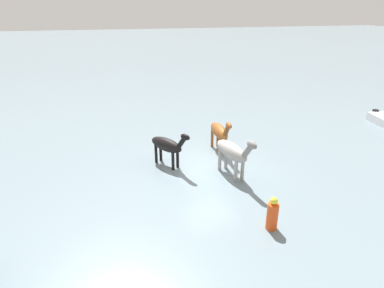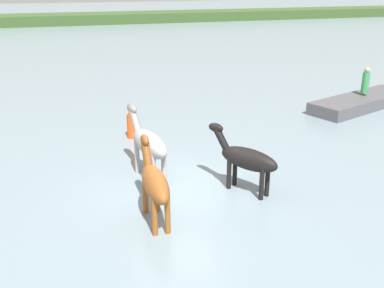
{
  "view_description": "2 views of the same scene",
  "coord_description": "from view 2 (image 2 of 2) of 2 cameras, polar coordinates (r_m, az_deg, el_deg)",
  "views": [
    {
      "loc": [
        4.39,
        12.13,
        6.5
      ],
      "look_at": [
        0.63,
        -0.88,
        0.8
      ],
      "focal_mm": 30.5,
      "sensor_mm": 36.0,
      "label": 1
    },
    {
      "loc": [
        -2.93,
        -10.92,
        5.58
      ],
      "look_at": [
        0.65,
        0.59,
        1.07
      ],
      "focal_mm": 41.94,
      "sensor_mm": 36.0,
      "label": 2
    }
  ],
  "objects": [
    {
      "name": "person_helmsman_aft",
      "position": [
        21.83,
        21.21,
        7.47
      ],
      "size": [
        0.32,
        0.32,
        1.19
      ],
      "color": "#338C4C",
      "rests_on": "boat_skiff_near"
    },
    {
      "name": "distant_shoreline",
      "position": [
        60.61,
        -14.93,
        14.56
      ],
      "size": [
        180.25,
        6.0,
        2.4
      ],
      "primitive_type": "cube",
      "color": "#334E25",
      "rests_on": "ground_plane"
    },
    {
      "name": "boat_skiff_near",
      "position": [
        21.84,
        20.77,
        4.86
      ],
      "size": [
        5.98,
        3.51,
        0.77
      ],
      "rotation": [
        0.0,
        0.0,
        3.49
      ],
      "color": "#4C4C51",
      "rests_on": "ground_plane"
    },
    {
      "name": "horse_dun_straggler",
      "position": [
        12.97,
        -5.6,
        0.14
      ],
      "size": [
        0.98,
        2.56,
        1.98
      ],
      "rotation": [
        0.0,
        0.0,
        1.78
      ],
      "color": "#9E9993",
      "rests_on": "ground_plane"
    },
    {
      "name": "buoy_channel_marker",
      "position": [
        16.56,
        -7.65,
        2.48
      ],
      "size": [
        0.36,
        0.36,
        1.14
      ],
      "color": "#E54C19",
      "rests_on": "ground_plane"
    },
    {
      "name": "ground_plane",
      "position": [
        12.61,
        -2.04,
        -5.78
      ],
      "size": [
        200.28,
        200.28,
        0.0
      ],
      "primitive_type": "plane",
      "color": "gray"
    },
    {
      "name": "horse_dark_mare",
      "position": [
        12.2,
        6.9,
        -1.86
      ],
      "size": [
        1.52,
        2.09,
        1.76
      ],
      "rotation": [
        0.0,
        0.0,
        2.14
      ],
      "color": "black",
      "rests_on": "ground_plane"
    },
    {
      "name": "horse_pinto_flank",
      "position": [
        10.67,
        -4.78,
        -4.91
      ],
      "size": [
        0.57,
        2.36,
        1.84
      ],
      "rotation": [
        0.0,
        0.0,
        1.56
      ],
      "color": "brown",
      "rests_on": "ground_plane"
    }
  ]
}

